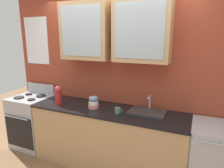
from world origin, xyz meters
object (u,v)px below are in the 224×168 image
object	(u,v)px
stove_range	(32,121)
sink_faucet	(147,112)
vase	(58,95)
bowl_stack	(94,103)
dishwasher	(216,161)
cup_near_sink	(118,111)

from	to	relation	value
stove_range	sink_faucet	distance (m)	2.12
sink_faucet	vase	size ratio (longest dim) A/B	1.70
bowl_stack	dishwasher	bearing A→B (deg)	0.83
vase	cup_near_sink	distance (m)	0.99
sink_faucet	bowl_stack	xyz separation A→B (m)	(-0.78, -0.11, 0.06)
sink_faucet	bowl_stack	size ratio (longest dim) A/B	2.98
sink_faucet	dishwasher	size ratio (longest dim) A/B	0.55
vase	cup_near_sink	xyz separation A→B (m)	(0.99, 0.02, -0.10)
bowl_stack	vase	distance (m)	0.59
cup_near_sink	dishwasher	distance (m)	1.36
sink_faucet	cup_near_sink	size ratio (longest dim) A/B	4.47
vase	cup_near_sink	world-z (taller)	vase
sink_faucet	vase	bearing A→B (deg)	-172.13
stove_range	cup_near_sink	size ratio (longest dim) A/B	9.79
sink_faucet	cup_near_sink	bearing A→B (deg)	-155.46
vase	dishwasher	bearing A→B (deg)	2.52
stove_range	bowl_stack	distance (m)	1.39
vase	sink_faucet	bearing A→B (deg)	7.87
bowl_stack	dishwasher	distance (m)	1.76
stove_range	vase	bearing A→B (deg)	-8.38
sink_faucet	cup_near_sink	world-z (taller)	sink_faucet
dishwasher	cup_near_sink	bearing A→B (deg)	-176.37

